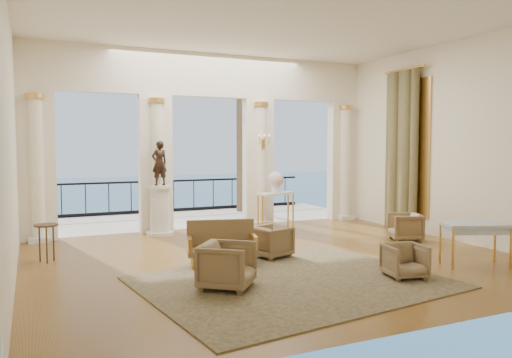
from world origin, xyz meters
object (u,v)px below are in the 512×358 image
armchair_c (405,226)px  pedestal (160,211)px  statue (159,163)px  side_table (46,230)px  armchair_d (271,240)px  armchair_b (405,259)px  settee (221,243)px  game_table (475,227)px  armchair_a (227,263)px  console_table (276,199)px

armchair_c → pedestal: bearing=-97.8°
statue → side_table: 3.38m
armchair_d → statue: bearing=5.4°
armchair_c → armchair_d: armchair_c is taller
armchair_b → side_table: 6.44m
armchair_b → settee: settee is taller
settee → pedestal: bearing=108.7°
armchair_c → armchair_d: bearing=-62.2°
game_table → side_table: (-7.00, 3.52, -0.10)m
armchair_a → game_table: (4.56, -0.53, 0.31)m
armchair_b → armchair_d: armchair_d is taller
armchair_c → armchair_d: (-3.52, -0.26, -0.01)m
game_table → side_table: bearing=174.4°
game_table → side_table: size_ratio=1.82×
armchair_d → console_table: 3.33m
armchair_b → armchair_d: (-1.33, 2.25, 0.03)m
armchair_b → console_table: console_table is taller
pedestal → console_table: bearing=-6.5°
armchair_d → settee: settee is taller
pedestal → side_table: (-2.58, -1.87, 0.03)m
settee → console_table: size_ratio=1.24×
armchair_b → armchair_c: (2.19, 2.51, 0.03)m
game_table → settee: bearing=176.0°
settee → statue: 3.71m
armchair_a → side_table: armchair_a is taller
armchair_d → statue: statue is taller
armchair_d → console_table: bearing=-45.9°
armchair_b → game_table: game_table is taller
settee → armchair_b: bearing=-26.0°
armchair_a → armchair_b: 2.94m
pedestal → statue: (0.00, 0.00, 1.16)m
armchair_b → settee: (-2.44, 2.04, 0.09)m
console_table → side_table: console_table is taller
settee → side_table: (-2.87, 1.59, 0.20)m
armchair_c → statue: size_ratio=0.64×
game_table → pedestal: pedestal is taller
armchair_b → pedestal: pedestal is taller
game_table → statue: (-4.42, 5.39, 1.03)m
game_table → statue: bearing=150.4°
armchair_b → console_table: 5.19m
armchair_c → game_table: bearing=11.8°
armchair_b → statue: (-2.72, 5.50, 1.43)m
statue → armchair_b: bearing=105.0°
statue → console_table: size_ratio=1.00×
pedestal → console_table: size_ratio=1.13×
armchair_b → armchair_d: size_ratio=0.92×
armchair_a → side_table: (-2.44, 3.00, 0.22)m
armchair_c → armchair_b: bearing=-17.6°
armchair_d → statue: 3.80m
armchair_a → side_table: size_ratio=1.10×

